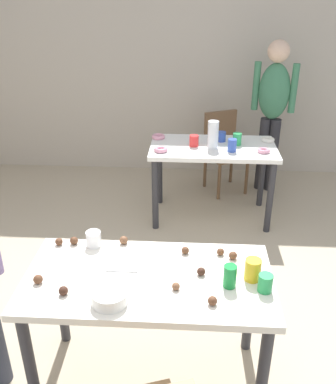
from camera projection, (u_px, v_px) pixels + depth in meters
name	position (u px, v px, depth m)	size (l,w,h in m)	color
ground_plane	(145.00, 372.00, 2.60)	(6.40, 6.40, 0.00)	tan
wall_back	(172.00, 62.00, 4.88)	(6.40, 0.10, 2.60)	#BCB2A3
dining_table_near	(149.00, 292.00, 2.28)	(1.30, 0.66, 0.75)	silver
dining_table_far	(213.00, 157.00, 4.04)	(1.18, 0.65, 0.75)	white
chair_far_table	(224.00, 147.00, 4.70)	(0.53, 0.53, 0.87)	brown
person_adult_far	(273.00, 104.00, 4.46)	(0.45, 0.27, 1.62)	#28282D
mixing_bowl	(110.00, 297.00, 2.04)	(0.18, 0.18, 0.06)	white
soda_can	(230.00, 276.00, 2.13)	(0.07, 0.07, 0.12)	#198438
fork_near	(122.00, 271.00, 2.26)	(0.17, 0.02, 0.01)	silver
cup_near_0	(253.00, 270.00, 2.19)	(0.08, 0.08, 0.12)	yellow
cup_near_1	(94.00, 239.00, 2.47)	(0.09, 0.09, 0.09)	white
cup_near_2	(265.00, 283.00, 2.11)	(0.07, 0.07, 0.09)	green
cake_ball_0	(212.00, 301.00, 2.03)	(0.05, 0.05, 0.05)	brown
cake_ball_1	(59.00, 242.00, 2.49)	(0.04, 0.04, 0.04)	brown
cake_ball_2	(233.00, 255.00, 2.36)	(0.05, 0.05, 0.05)	brown
cake_ball_3	(220.00, 252.00, 2.40)	(0.04, 0.04, 0.04)	brown
cake_ball_4	(124.00, 240.00, 2.50)	(0.05, 0.05, 0.05)	brown
cake_ball_5	(185.00, 250.00, 2.41)	(0.04, 0.04, 0.04)	brown
cake_ball_6	(63.00, 291.00, 2.09)	(0.05, 0.05, 0.05)	#3D2319
cake_ball_7	(38.00, 279.00, 2.17)	(0.05, 0.05, 0.05)	brown
cake_ball_8	(74.00, 241.00, 2.49)	(0.05, 0.05, 0.05)	brown
cake_ball_9	(201.00, 271.00, 2.23)	(0.04, 0.04, 0.04)	#3D2319
cake_ball_10	(176.00, 286.00, 2.13)	(0.04, 0.04, 0.04)	brown
pitcher_far	(213.00, 135.00, 3.90)	(0.10, 0.10, 0.25)	white
cup_far_0	(237.00, 139.00, 3.99)	(0.08, 0.08, 0.11)	green
cup_far_1	(232.00, 145.00, 3.84)	(0.08, 0.08, 0.12)	#3351B2
cup_far_2	(194.00, 141.00, 3.97)	(0.09, 0.09, 0.10)	red
cup_far_3	(221.00, 137.00, 4.09)	(0.09, 0.09, 0.09)	#3351B2
donut_far_0	(158.00, 137.00, 4.17)	(0.13, 0.13, 0.04)	pink
donut_far_1	(264.00, 151.00, 3.83)	(0.11, 0.11, 0.03)	pink
donut_far_2	(161.00, 150.00, 3.85)	(0.13, 0.13, 0.04)	pink
donut_far_3	(268.00, 140.00, 4.09)	(0.12, 0.12, 0.04)	white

